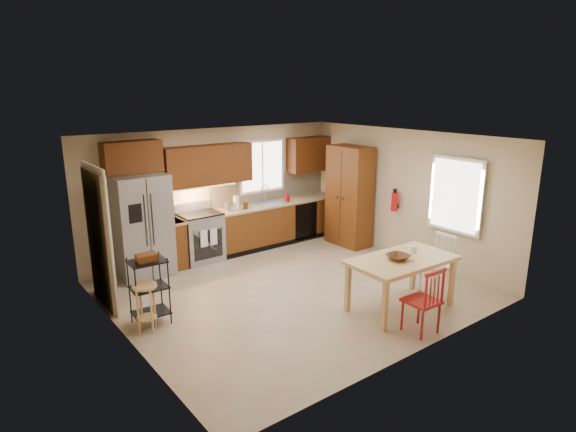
% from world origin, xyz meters
% --- Properties ---
extents(floor, '(5.50, 5.50, 0.00)m').
position_xyz_m(floor, '(0.00, 0.00, 0.00)').
color(floor, '#9C8D6E').
rests_on(floor, ground).
extents(ceiling, '(5.50, 5.00, 0.02)m').
position_xyz_m(ceiling, '(0.00, 0.00, 2.50)').
color(ceiling, silver).
rests_on(ceiling, ground).
extents(wall_back, '(5.50, 0.02, 2.50)m').
position_xyz_m(wall_back, '(0.00, 2.50, 1.25)').
color(wall_back, '#CCB793').
rests_on(wall_back, ground).
extents(wall_front, '(5.50, 0.02, 2.50)m').
position_xyz_m(wall_front, '(0.00, -2.50, 1.25)').
color(wall_front, '#CCB793').
rests_on(wall_front, ground).
extents(wall_left, '(0.02, 5.00, 2.50)m').
position_xyz_m(wall_left, '(-2.75, 0.00, 1.25)').
color(wall_left, '#CCB793').
rests_on(wall_left, ground).
extents(wall_right, '(0.02, 5.00, 2.50)m').
position_xyz_m(wall_right, '(2.75, 0.00, 1.25)').
color(wall_right, '#CCB793').
rests_on(wall_right, ground).
extents(refrigerator, '(0.92, 0.75, 1.82)m').
position_xyz_m(refrigerator, '(-1.70, 2.12, 0.91)').
color(refrigerator, gray).
rests_on(refrigerator, floor).
extents(range_stove, '(0.76, 0.63, 0.92)m').
position_xyz_m(range_stove, '(-0.55, 2.19, 0.46)').
color(range_stove, gray).
rests_on(range_stove, floor).
extents(base_cabinet_narrow, '(0.30, 0.60, 0.90)m').
position_xyz_m(base_cabinet_narrow, '(-1.10, 2.20, 0.45)').
color(base_cabinet_narrow, '#603011').
rests_on(base_cabinet_narrow, floor).
extents(base_cabinet_run, '(2.92, 0.60, 0.90)m').
position_xyz_m(base_cabinet_run, '(1.29, 2.20, 0.45)').
color(base_cabinet_run, '#603011').
rests_on(base_cabinet_run, floor).
extents(dishwasher, '(0.60, 0.02, 0.78)m').
position_xyz_m(dishwasher, '(1.85, 1.91, 0.45)').
color(dishwasher, black).
rests_on(dishwasher, floor).
extents(backsplash, '(2.92, 0.03, 0.55)m').
position_xyz_m(backsplash, '(1.29, 2.48, 1.18)').
color(backsplash, beige).
rests_on(backsplash, wall_back).
extents(upper_over_fridge, '(1.00, 0.35, 0.55)m').
position_xyz_m(upper_over_fridge, '(-1.70, 2.33, 2.10)').
color(upper_over_fridge, '#542C0E').
rests_on(upper_over_fridge, wall_back).
extents(upper_left_block, '(1.80, 0.35, 0.75)m').
position_xyz_m(upper_left_block, '(-0.25, 2.33, 1.83)').
color(upper_left_block, '#542C0E').
rests_on(upper_left_block, wall_back).
extents(upper_right_block, '(1.00, 0.35, 0.75)m').
position_xyz_m(upper_right_block, '(2.25, 2.33, 1.83)').
color(upper_right_block, '#542C0E').
rests_on(upper_right_block, wall_back).
extents(window_back, '(1.12, 0.04, 1.12)m').
position_xyz_m(window_back, '(1.10, 2.48, 1.65)').
color(window_back, white).
rests_on(window_back, wall_back).
extents(sink, '(0.62, 0.46, 0.16)m').
position_xyz_m(sink, '(1.10, 2.20, 0.86)').
color(sink, gray).
rests_on(sink, base_cabinet_run).
extents(undercab_glow, '(1.60, 0.30, 0.01)m').
position_xyz_m(undercab_glow, '(-0.55, 2.30, 1.43)').
color(undercab_glow, '#FFBF66').
rests_on(undercab_glow, wall_back).
extents(soap_bottle, '(0.09, 0.09, 0.19)m').
position_xyz_m(soap_bottle, '(1.48, 2.10, 1.00)').
color(soap_bottle, '#B30C10').
rests_on(soap_bottle, base_cabinet_run).
extents(paper_towel, '(0.12, 0.12, 0.28)m').
position_xyz_m(paper_towel, '(0.25, 2.15, 1.04)').
color(paper_towel, white).
rests_on(paper_towel, base_cabinet_run).
extents(canister_steel, '(0.11, 0.11, 0.18)m').
position_xyz_m(canister_steel, '(0.05, 2.15, 0.99)').
color(canister_steel, gray).
rests_on(canister_steel, base_cabinet_run).
extents(canister_wood, '(0.10, 0.10, 0.14)m').
position_xyz_m(canister_wood, '(0.45, 2.12, 0.97)').
color(canister_wood, '#533316').
rests_on(canister_wood, base_cabinet_run).
extents(pantry, '(0.50, 0.95, 2.10)m').
position_xyz_m(pantry, '(2.43, 1.20, 1.05)').
color(pantry, '#603011').
rests_on(pantry, floor).
extents(fire_extinguisher, '(0.12, 0.12, 0.36)m').
position_xyz_m(fire_extinguisher, '(2.63, 0.15, 1.10)').
color(fire_extinguisher, '#B30C10').
rests_on(fire_extinguisher, wall_right).
extents(window_right, '(0.04, 1.02, 1.32)m').
position_xyz_m(window_right, '(2.68, -1.15, 1.45)').
color(window_right, white).
rests_on(window_right, wall_right).
extents(doorway, '(0.04, 0.95, 2.10)m').
position_xyz_m(doorway, '(-2.67, 1.30, 1.05)').
color(doorway, '#8C7A59').
rests_on(doorway, wall_left).
extents(dining_table, '(1.65, 0.96, 0.79)m').
position_xyz_m(dining_table, '(0.88, -1.53, 0.39)').
color(dining_table, '#DFB36F').
rests_on(dining_table, floor).
extents(chair_red, '(0.46, 0.46, 0.95)m').
position_xyz_m(chair_red, '(0.53, -2.18, 0.47)').
color(chair_red, maroon).
rests_on(chair_red, floor).
extents(chair_white, '(0.46, 0.46, 0.95)m').
position_xyz_m(chair_white, '(1.83, -1.48, 0.47)').
color(chair_white, white).
rests_on(chair_white, floor).
extents(table_bowl, '(0.34, 0.34, 0.08)m').
position_xyz_m(table_bowl, '(0.78, -1.53, 0.80)').
color(table_bowl, '#533316').
rests_on(table_bowl, dining_table).
extents(table_jar, '(0.13, 0.13, 0.14)m').
position_xyz_m(table_jar, '(1.23, -1.43, 0.83)').
color(table_jar, white).
rests_on(table_jar, dining_table).
extents(bar_stool, '(0.41, 0.41, 0.68)m').
position_xyz_m(bar_stool, '(-2.44, 0.12, 0.34)').
color(bar_stool, '#DFB36F').
rests_on(bar_stool, floor).
extents(utility_cart, '(0.51, 0.41, 0.99)m').
position_xyz_m(utility_cart, '(-2.32, 0.29, 0.49)').
color(utility_cart, black).
rests_on(utility_cart, floor).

